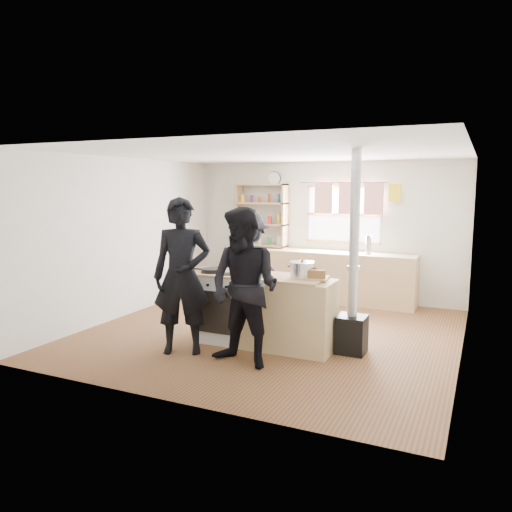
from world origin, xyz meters
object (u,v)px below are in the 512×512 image
object	(u,v)px
thermos	(368,245)
flue_heater	(352,301)
bread_board	(316,275)
cooking_island	(265,310)
stockpot_counter	(302,270)
person_near_left	(182,276)
stockpot_stove	(243,266)
person_near_right	(245,288)
skillet_greens	(213,270)
roast_tray	(254,272)
person_far	(249,269)

from	to	relation	value
thermos	flue_heater	bearing A→B (deg)	-81.73
bread_board	cooking_island	bearing A→B (deg)	178.87
stockpot_counter	person_near_left	size ratio (longest dim) A/B	0.16
cooking_island	stockpot_counter	distance (m)	0.75
cooking_island	stockpot_stove	size ratio (longest dim) A/B	8.03
stockpot_stove	person_near_right	distance (m)	0.97
skillet_greens	person_near_left	bearing A→B (deg)	-99.46
roast_tray	person_far	distance (m)	1.05
stockpot_stove	bread_board	world-z (taller)	stockpot_stove
cooking_island	person_near_right	size ratio (longest dim) A/B	1.08
person_near_right	person_near_left	bearing A→B (deg)	-176.46
roast_tray	person_far	size ratio (longest dim) A/B	0.22
bread_board	person_far	size ratio (longest dim) A/B	0.19
stockpot_stove	bread_board	xyz separation A→B (m)	(1.05, -0.10, -0.04)
stockpot_counter	person_near_left	xyz separation A→B (m)	(-1.31, -0.69, -0.07)
thermos	roast_tray	size ratio (longest dim) A/B	0.83
thermos	bread_board	xyz separation A→B (m)	(-0.03, -2.78, -0.07)
skillet_greens	flue_heater	world-z (taller)	flue_heater
person_near_right	person_far	bearing A→B (deg)	123.15
stockpot_stove	skillet_greens	bearing A→B (deg)	-155.27
cooking_island	bread_board	world-z (taller)	bread_board
stockpot_counter	flue_heater	world-z (taller)	flue_heater
skillet_greens	person_near_right	world-z (taller)	person_near_right
bread_board	person_near_left	size ratio (longest dim) A/B	0.16
flue_heater	roast_tray	bearing A→B (deg)	-168.98
cooking_island	skillet_greens	bearing A→B (deg)	-173.73
flue_heater	person_near_right	size ratio (longest dim) A/B	1.36
skillet_greens	person_far	size ratio (longest dim) A/B	0.19
bread_board	flue_heater	distance (m)	0.56
flue_heater	person_near_right	distance (m)	1.41
person_near_right	stockpot_stove	bearing A→B (deg)	126.53
bread_board	person_near_left	distance (m)	1.65
cooking_island	person_far	world-z (taller)	person_far
stockpot_stove	cooking_island	bearing A→B (deg)	-14.30
stockpot_counter	thermos	bearing A→B (deg)	85.27
skillet_greens	person_near_right	bearing A→B (deg)	-40.54
cooking_island	person_far	bearing A→B (deg)	126.12
bread_board	flue_heater	bearing A→B (deg)	26.14
stockpot_counter	person_near_right	xyz separation A→B (m)	(-0.41, -0.78, -0.12)
thermos	skillet_greens	size ratio (longest dim) A/B	0.96
stockpot_counter	person_near_left	distance (m)	1.48
skillet_greens	flue_heater	distance (m)	1.86
bread_board	person_near_right	xyz separation A→B (m)	(-0.61, -0.75, -0.07)
cooking_island	stockpot_counter	world-z (taller)	stockpot_counter
flue_heater	person_near_right	world-z (taller)	flue_heater
bread_board	roast_tray	bearing A→B (deg)	-177.28
skillet_greens	bread_board	size ratio (longest dim) A/B	1.01
cooking_island	person_near_left	bearing A→B (deg)	-140.49
thermos	person_far	distance (m)	2.35
flue_heater	person_far	bearing A→B (deg)	158.66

